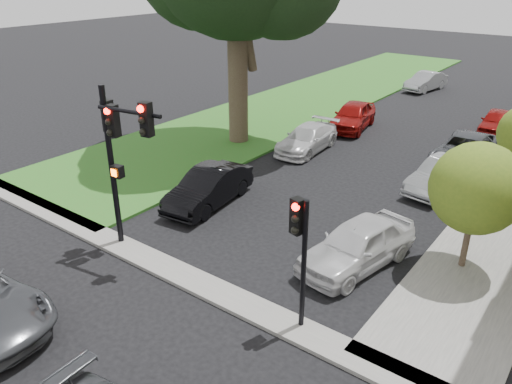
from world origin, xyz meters
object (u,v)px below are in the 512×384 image
Objects in this scene: car_parked_0 at (358,244)px; car_parked_6 at (307,139)px; traffic_signal_secondary at (300,241)px; car_parked_7 at (353,116)px; car_parked_2 at (466,151)px; car_parked_5 at (209,187)px; traffic_signal_main at (118,141)px; car_parked_9 at (426,81)px; car_parked_3 at (496,121)px; small_tree_a at (477,189)px; car_parked_1 at (442,176)px.

car_parked_0 is 10.95m from car_parked_6.
car_parked_7 is (-6.99, 16.97, -1.86)m from traffic_signal_secondary.
car_parked_2 is 1.18× the size of car_parked_5.
traffic_signal_main is 1.23× the size of car_parked_6.
car_parked_7 reaches higher than car_parked_9.
car_parked_6 is at bearing -131.85° from car_parked_3.
small_tree_a is at bearing -57.74° from car_parked_9.
car_parked_0 is at bearing 28.29° from traffic_signal_main.
small_tree_a is 3.94m from car_parked_0.
car_parked_7 reaches higher than car_parked_3.
traffic_signal_secondary is 11.38m from car_parked_1.
traffic_signal_main is 16.72m from car_parked_2.
traffic_signal_secondary is at bearing -62.96° from car_parked_6.
car_parked_5 is at bearing 148.68° from traffic_signal_secondary.
car_parked_5 is at bearing -92.06° from car_parked_6.
car_parked_7 reaches higher than car_parked_1.
car_parked_2 is at bearing -26.04° from car_parked_7.
car_parked_9 is at bearing 116.51° from car_parked_0.
car_parked_2 is at bearing 65.03° from traffic_signal_main.
car_parked_5 is (-6.84, 0.53, -0.03)m from car_parked_0.
car_parked_6 is (-0.20, 7.86, -0.08)m from car_parked_5.
traffic_signal_main is 8.27m from car_parked_0.
small_tree_a is 9.94m from car_parked_2.
car_parked_2 is 1.17× the size of car_parked_6.
small_tree_a is 25.70m from car_parked_9.
car_parked_2 reaches higher than car_parked_6.
car_parked_0 is 1.01× the size of car_parked_5.
car_parked_1 is 1.11× the size of car_parked_3.
car_parked_3 is (0.04, 17.64, -0.12)m from car_parked_0.
car_parked_6 reaches higher than car_parked_3.
car_parked_7 is at bearing 90.48° from traffic_signal_main.
car_parked_9 is (-7.19, 18.05, -0.00)m from car_parked_1.
traffic_signal_secondary is at bearing -77.60° from car_parked_7.
traffic_signal_secondary reaches higher than car_parked_2.
small_tree_a is 1.11× the size of traffic_signal_secondary.
traffic_signal_main is 1.32× the size of car_parked_1.
car_parked_9 is (-0.18, 29.21, -3.15)m from traffic_signal_main.
car_parked_5 is at bearing -171.99° from small_tree_a.
traffic_signal_main is at bearing -112.16° from car_parked_3.
traffic_signal_main reaches higher than small_tree_a.
car_parked_5 is (-9.64, -1.36, -2.07)m from small_tree_a.
car_parked_7 is (-0.14, 16.93, -3.06)m from traffic_signal_main.
car_parked_9 is at bearing 120.63° from car_parked_1.
car_parked_5 is at bearing -79.86° from car_parked_9.
car_parked_6 is (-9.83, 6.50, -2.15)m from small_tree_a.
car_parked_6 is at bearing 141.32° from car_parked_0.
car_parked_3 is at bearing 101.19° from car_parked_0.
car_parked_5 reaches higher than car_parked_9.
car_parked_2 is 12.81m from car_parked_5.
car_parked_7 is at bearing 84.98° from car_parked_6.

